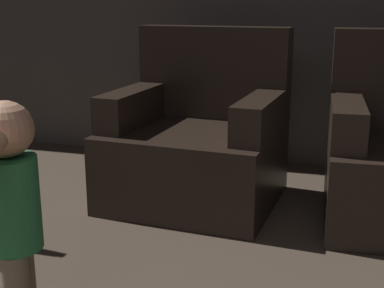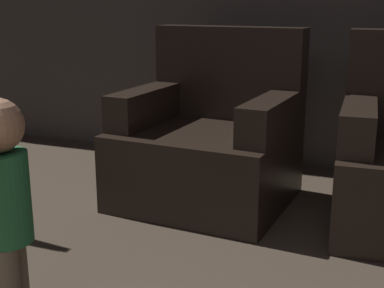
% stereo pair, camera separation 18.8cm
% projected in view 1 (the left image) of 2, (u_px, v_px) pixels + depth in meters
% --- Properties ---
extents(armchair_left, '(0.96, 0.89, 0.96)m').
position_uv_depth(armchair_left, '(198.00, 143.00, 3.03)').
color(armchair_left, black).
rests_on(armchair_left, ground_plane).
extents(person_toddler, '(0.18, 0.54, 0.81)m').
position_uv_depth(person_toddler, '(10.00, 204.00, 1.70)').
color(person_toddler, brown).
rests_on(person_toddler, ground_plane).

